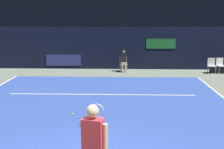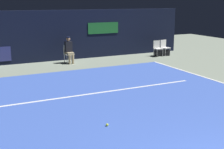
{
  "view_description": "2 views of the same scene",
  "coord_description": "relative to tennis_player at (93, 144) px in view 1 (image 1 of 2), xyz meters",
  "views": [
    {
      "loc": [
        0.86,
        -5.23,
        3.21
      ],
      "look_at": [
        0.47,
        5.92,
        1.03
      ],
      "focal_mm": 47.29,
      "sensor_mm": 36.0,
      "label": 1
    },
    {
      "loc": [
        -3.81,
        -2.47,
        3.07
      ],
      "look_at": [
        -0.06,
        5.2,
        1.01
      ],
      "focal_mm": 49.33,
      "sensor_mm": 36.0,
      "label": 2
    }
  ],
  "objects": [
    {
      "name": "ground_plane",
      "position": [
        -0.36,
        5.09,
        -0.99
      ],
      "size": [
        31.43,
        31.43,
        0.0
      ],
      "primitive_type": "plane",
      "color": "gray"
    },
    {
      "name": "court_surface",
      "position": [
        -0.36,
        5.09,
        -0.98
      ],
      "size": [
        10.02,
        11.45,
        0.01
      ],
      "primitive_type": "cube",
      "color": "#3856B2",
      "rests_on": "ground"
    },
    {
      "name": "line_service",
      "position": [
        -0.36,
        7.09,
        -0.97
      ],
      "size": [
        7.81,
        0.1,
        0.01
      ],
      "primitive_type": "cube",
      "color": "white",
      "rests_on": "court_surface"
    },
    {
      "name": "back_wall",
      "position": [
        -0.36,
        13.53,
        0.31
      ],
      "size": [
        16.17,
        0.33,
        2.6
      ],
      "color": "black",
      "rests_on": "ground"
    },
    {
      "name": "tennis_player",
      "position": [
        0.0,
        0.0,
        0.0
      ],
      "size": [
        0.51,
        1.02,
        1.73
      ],
      "color": "#DBAD89",
      "rests_on": "ground"
    },
    {
      "name": "line_judge_on_chair",
      "position": [
        0.57,
        12.46,
        -0.3
      ],
      "size": [
        0.47,
        0.55,
        1.32
      ],
      "color": "white",
      "rests_on": "ground"
    },
    {
      "name": "courtside_chair_near",
      "position": [
        5.69,
        12.17,
        -0.49
      ],
      "size": [
        0.46,
        0.43,
        0.88
      ],
      "color": "white",
      "rests_on": "ground"
    },
    {
      "name": "courtside_chair_far",
      "position": [
        6.22,
        12.25,
        -0.49
      ],
      "size": [
        0.5,
        0.48,
        0.88
      ],
      "color": "white",
      "rests_on": "ground"
    },
    {
      "name": "tennis_ball",
      "position": [
        -1.13,
        4.39,
        -0.94
      ],
      "size": [
        0.07,
        0.07,
        0.07
      ],
      "primitive_type": "sphere",
      "color": "#CCE033",
      "rests_on": "court_surface"
    },
    {
      "name": "equipment_bag",
      "position": [
        6.01,
        12.24,
        -0.83
      ],
      "size": [
        0.9,
        0.55,
        0.32
      ],
      "primitive_type": "cube",
      "rotation": [
        0.0,
        0.0,
        -0.3
      ],
      "color": "black",
      "rests_on": "ground"
    }
  ]
}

